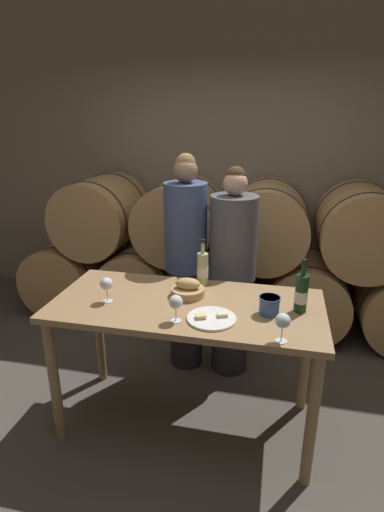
# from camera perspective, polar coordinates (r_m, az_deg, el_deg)

# --- Properties ---
(ground_plane) EXTENTS (10.00, 10.00, 0.00)m
(ground_plane) POSITION_cam_1_polar(r_m,az_deg,el_deg) (2.96, -0.69, -22.51)
(ground_plane) COLOR #4C473F
(stone_wall_back) EXTENTS (10.00, 0.12, 3.20)m
(stone_wall_back) POSITION_cam_1_polar(r_m,az_deg,el_deg) (4.20, 5.70, 14.31)
(stone_wall_back) COLOR gray
(stone_wall_back) RESTS_ON ground_plane
(barrel_stack) EXTENTS (4.02, 0.85, 1.42)m
(barrel_stack) POSITION_cam_1_polar(r_m,az_deg,el_deg) (3.88, 4.24, -0.30)
(barrel_stack) COLOR tan
(barrel_stack) RESTS_ON ground_plane
(tasting_table) EXTENTS (1.65, 0.76, 0.90)m
(tasting_table) POSITION_cam_1_polar(r_m,az_deg,el_deg) (2.50, -0.76, -9.14)
(tasting_table) COLOR #99754C
(tasting_table) RESTS_ON ground_plane
(person_left) EXTENTS (0.33, 0.33, 1.73)m
(person_left) POSITION_cam_1_polar(r_m,az_deg,el_deg) (3.11, -0.87, -1.20)
(person_left) COLOR #232326
(person_left) RESTS_ON ground_plane
(person_right) EXTENTS (0.35, 0.35, 1.64)m
(person_right) POSITION_cam_1_polar(r_m,az_deg,el_deg) (3.07, 5.74, -2.62)
(person_right) COLOR #232326
(person_right) RESTS_ON ground_plane
(wine_bottle_red) EXTENTS (0.08, 0.08, 0.32)m
(wine_bottle_red) POSITION_cam_1_polar(r_m,az_deg,el_deg) (2.38, 15.34, -5.15)
(wine_bottle_red) COLOR #193819
(wine_bottle_red) RESTS_ON tasting_table
(wine_bottle_white) EXTENTS (0.08, 0.08, 0.32)m
(wine_bottle_white) POSITION_cam_1_polar(r_m,az_deg,el_deg) (2.66, 1.53, -1.84)
(wine_bottle_white) COLOR #ADBC7F
(wine_bottle_white) RESTS_ON tasting_table
(blue_crock) EXTENTS (0.12, 0.12, 0.11)m
(blue_crock) POSITION_cam_1_polar(r_m,az_deg,el_deg) (2.34, 11.00, -6.83)
(blue_crock) COLOR #335693
(blue_crock) RESTS_ON tasting_table
(bread_basket) EXTENTS (0.21, 0.21, 0.12)m
(bread_basket) POSITION_cam_1_polar(r_m,az_deg,el_deg) (2.52, -0.60, -4.78)
(bread_basket) COLOR tan
(bread_basket) RESTS_ON tasting_table
(cheese_plate) EXTENTS (0.28, 0.28, 0.04)m
(cheese_plate) POSITION_cam_1_polar(r_m,az_deg,el_deg) (2.26, 2.81, -8.87)
(cheese_plate) COLOR white
(cheese_plate) RESTS_ON tasting_table
(wine_glass_far_left) EXTENTS (0.08, 0.08, 0.16)m
(wine_glass_far_left) POSITION_cam_1_polar(r_m,az_deg,el_deg) (2.47, -12.13, -3.98)
(wine_glass_far_left) COLOR white
(wine_glass_far_left) RESTS_ON tasting_table
(wine_glass_left) EXTENTS (0.08, 0.08, 0.16)m
(wine_glass_left) POSITION_cam_1_polar(r_m,az_deg,el_deg) (2.20, -2.34, -6.66)
(wine_glass_left) COLOR white
(wine_glass_left) RESTS_ON tasting_table
(wine_glass_center) EXTENTS (0.08, 0.08, 0.16)m
(wine_glass_center) POSITION_cam_1_polar(r_m,az_deg,el_deg) (2.06, 12.84, -9.10)
(wine_glass_center) COLOR white
(wine_glass_center) RESTS_ON tasting_table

